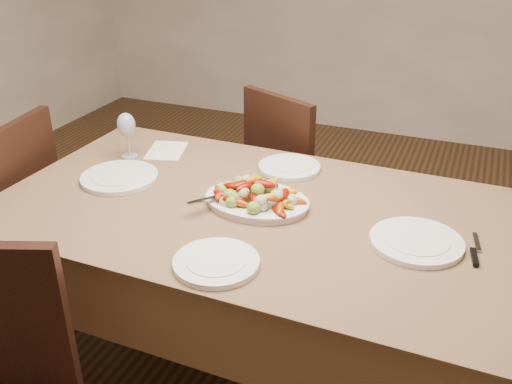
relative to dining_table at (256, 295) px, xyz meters
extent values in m
plane|color=#392411|center=(-0.14, -0.08, -0.38)|extent=(6.00, 6.00, 0.00)
cube|color=brown|center=(0.00, 0.00, 0.00)|extent=(1.86, 1.07, 0.76)
ellipsoid|color=white|center=(0.00, 0.02, 0.39)|extent=(0.37, 0.28, 0.02)
cylinder|color=white|center=(-0.58, 0.01, 0.39)|extent=(0.30, 0.30, 0.02)
cylinder|color=white|center=(0.56, -0.03, 0.39)|extent=(0.29, 0.29, 0.02)
cylinder|color=white|center=(0.00, 0.35, 0.39)|extent=(0.25, 0.25, 0.02)
cylinder|color=white|center=(0.03, -0.38, 0.39)|extent=(0.26, 0.26, 0.02)
cube|color=silver|center=(-0.55, 0.33, 0.38)|extent=(0.20, 0.24, 0.00)
camera|label=1|loc=(0.67, -1.63, 1.33)|focal=40.00mm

